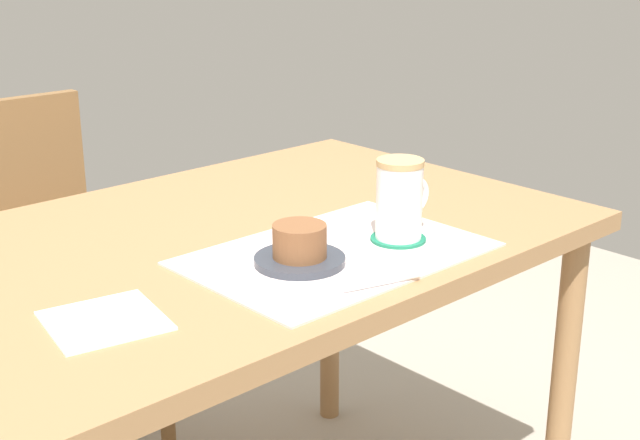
# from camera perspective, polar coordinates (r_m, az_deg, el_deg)

# --- Properties ---
(dining_table) EXTENTS (1.19, 0.79, 0.73)m
(dining_table) POSITION_cam_1_polar(r_m,az_deg,el_deg) (1.59, -5.08, -3.49)
(dining_table) COLOR #997047
(dining_table) RESTS_ON ground_plane
(wooden_chair) EXTENTS (0.43, 0.43, 0.85)m
(wooden_chair) POSITION_cam_1_polar(r_m,az_deg,el_deg) (2.19, -17.66, -2.82)
(wooden_chair) COLOR brown
(wooden_chair) RESTS_ON ground_plane
(placemat) EXTENTS (0.48, 0.32, 0.00)m
(placemat) POSITION_cam_1_polar(r_m,az_deg,el_deg) (1.45, 1.08, -2.17)
(placemat) COLOR silver
(placemat) RESTS_ON dining_table
(pastry_plate) EXTENTS (0.14, 0.14, 0.01)m
(pastry_plate) POSITION_cam_1_polar(r_m,az_deg,el_deg) (1.40, -1.31, -2.59)
(pastry_plate) COLOR #333842
(pastry_plate) RESTS_ON placemat
(pastry) EXTENTS (0.09, 0.09, 0.05)m
(pastry) POSITION_cam_1_polar(r_m,az_deg,el_deg) (1.39, -1.32, -1.34)
(pastry) COLOR brown
(pastry) RESTS_ON pastry_plate
(coffee_coaster) EXTENTS (0.09, 0.09, 0.00)m
(coffee_coaster) POSITION_cam_1_polar(r_m,az_deg,el_deg) (1.51, 5.02, -1.20)
(coffee_coaster) COLOR #196B4C
(coffee_coaster) RESTS_ON placemat
(coffee_mug) EXTENTS (0.11, 0.08, 0.14)m
(coffee_mug) POSITION_cam_1_polar(r_m,az_deg,el_deg) (1.48, 5.15, 1.36)
(coffee_mug) COLOR white
(coffee_mug) RESTS_ON coffee_coaster
(teaspoon) EXTENTS (0.13, 0.05, 0.01)m
(teaspoon) POSITION_cam_1_polar(r_m,az_deg,el_deg) (1.32, 3.90, -4.04)
(teaspoon) COLOR silver
(teaspoon) RESTS_ON placemat
(paper_napkin) EXTENTS (0.18, 0.18, 0.00)m
(paper_napkin) POSITION_cam_1_polar(r_m,az_deg,el_deg) (1.25, -13.63, -6.28)
(paper_napkin) COLOR white
(paper_napkin) RESTS_ON dining_table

